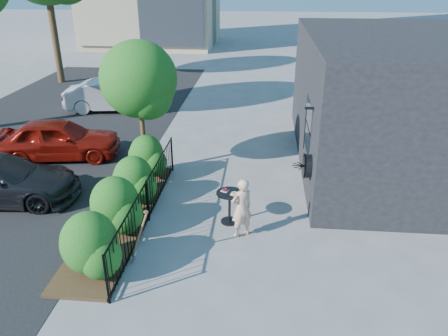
# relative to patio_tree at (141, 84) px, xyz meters

# --- Properties ---
(ground) EXTENTS (120.00, 120.00, 0.00)m
(ground) POSITION_rel_patio_tree_xyz_m (2.24, -2.76, -2.76)
(ground) COLOR gray
(ground) RESTS_ON ground
(shop_building) EXTENTS (6.22, 9.00, 4.00)m
(shop_building) POSITION_rel_patio_tree_xyz_m (7.73, 1.74, -0.76)
(shop_building) COLOR black
(shop_building) RESTS_ON ground
(fence) EXTENTS (0.05, 6.05, 1.10)m
(fence) POSITION_rel_patio_tree_xyz_m (0.74, -2.76, -2.20)
(fence) COLOR black
(fence) RESTS_ON ground
(planting_bed) EXTENTS (1.30, 6.00, 0.08)m
(planting_bed) POSITION_rel_patio_tree_xyz_m (0.04, -2.76, -2.72)
(planting_bed) COLOR #382616
(planting_bed) RESTS_ON ground
(shrubs) EXTENTS (1.10, 5.60, 1.24)m
(shrubs) POSITION_rel_patio_tree_xyz_m (0.14, -2.66, -2.06)
(shrubs) COLOR #135419
(shrubs) RESTS_ON ground
(patio_tree) EXTENTS (2.20, 2.20, 3.94)m
(patio_tree) POSITION_rel_patio_tree_xyz_m (0.00, 0.00, 0.00)
(patio_tree) COLOR #3F2B19
(patio_tree) RESTS_ON ground
(street) EXTENTS (9.00, 30.00, 0.01)m
(street) POSITION_rel_patio_tree_xyz_m (-4.76, 0.24, -2.76)
(street) COLOR black
(street) RESTS_ON ground
(cafe_table) EXTENTS (0.66, 0.66, 0.88)m
(cafe_table) POSITION_rel_patio_tree_xyz_m (2.75, -2.65, -2.19)
(cafe_table) COLOR black
(cafe_table) RESTS_ON ground
(woman) EXTENTS (0.64, 0.59, 1.46)m
(woman) POSITION_rel_patio_tree_xyz_m (3.08, -3.21, -2.03)
(woman) COLOR #E0AD91
(woman) RESTS_ON ground
(shovel) EXTENTS (0.45, 0.17, 1.31)m
(shovel) POSITION_rel_patio_tree_xyz_m (0.98, -4.47, -2.19)
(shovel) COLOR brown
(shovel) RESTS_ON ground
(car_red) EXTENTS (4.10, 2.18, 1.33)m
(car_red) POSITION_rel_patio_tree_xyz_m (-3.17, 0.90, -2.10)
(car_red) COLOR maroon
(car_red) RESTS_ON ground
(car_silver) EXTENTS (4.31, 2.01, 1.37)m
(car_silver) POSITION_rel_patio_tree_xyz_m (-3.08, 6.29, -2.08)
(car_silver) COLOR silver
(car_silver) RESTS_ON ground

